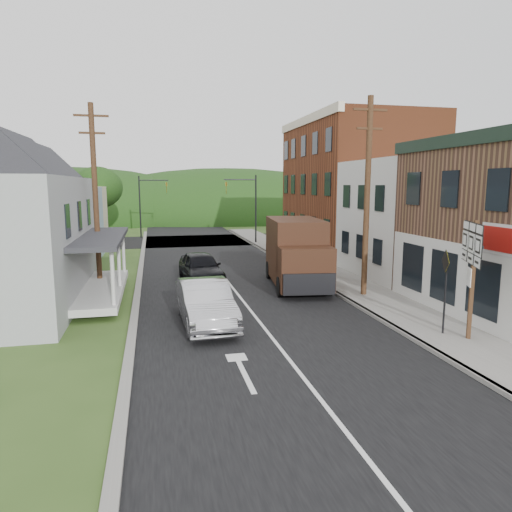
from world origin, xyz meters
TOP-DOWN VIEW (x-y plane):
  - ground at (0.00, 0.00)m, footprint 120.00×120.00m
  - road at (0.00, 10.00)m, footprint 9.00×90.00m
  - cross_road at (0.00, 27.00)m, footprint 60.00×9.00m
  - sidewalk_right at (5.90, 8.00)m, footprint 2.80×55.00m
  - curb_right at (4.55, 8.00)m, footprint 0.20×55.00m
  - curb_left at (-4.65, 8.00)m, footprint 0.30×55.00m
  - storefront_white at (11.30, 7.50)m, footprint 8.00×7.00m
  - storefront_red at (11.30, 17.00)m, footprint 8.00×12.00m
  - house_blue at (-11.00, 17.00)m, footprint 7.14×8.16m
  - house_cream at (-11.50, 26.00)m, footprint 7.14×8.16m
  - utility_pole_right at (5.60, 3.50)m, footprint 1.60×0.26m
  - utility_pole_left at (-6.50, 8.00)m, footprint 1.60×0.26m
  - traffic_signal_right at (4.30, 23.50)m, footprint 2.87×0.20m
  - traffic_signal_left at (-4.30, 30.50)m, footprint 2.87×0.20m
  - tree_left_d at (-9.00, 32.00)m, footprint 4.80×4.80m
  - forested_ridge at (0.00, 55.00)m, footprint 90.00×30.00m
  - silver_sedan at (-2.03, 0.90)m, footprint 1.96×5.05m
  - dark_sedan at (-1.40, 8.45)m, footprint 2.36×4.88m
  - delivery_van at (3.25, 6.35)m, footprint 3.23×6.40m
  - route_sign_cluster at (6.16, -2.93)m, footprint 0.97×2.07m
  - warning_sign at (5.69, -2.30)m, footprint 0.28×0.76m

SIDE VIEW (x-z plane):
  - ground at x=0.00m, z-range 0.00..0.00m
  - road at x=0.00m, z-range -0.01..0.01m
  - cross_road at x=0.00m, z-range -0.01..0.01m
  - forested_ridge at x=0.00m, z-range -8.00..8.00m
  - curb_left at x=-4.65m, z-range 0.00..0.12m
  - sidewalk_right at x=5.90m, z-range 0.00..0.15m
  - curb_right at x=4.55m, z-range 0.00..0.15m
  - dark_sedan at x=-1.40m, z-range 0.00..1.61m
  - silver_sedan at x=-2.03m, z-range 0.00..1.64m
  - delivery_van at x=3.25m, z-range 0.02..3.45m
  - warning_sign at x=5.69m, z-range 0.55..3.45m
  - route_sign_cluster at x=6.16m, z-range 0.73..4.63m
  - storefront_white at x=11.30m, z-range 0.00..6.50m
  - house_blue at x=-11.00m, z-range 0.05..7.33m
  - house_cream at x=-11.50m, z-range 0.05..7.33m
  - traffic_signal_right at x=4.30m, z-range 0.76..6.76m
  - traffic_signal_left at x=-4.30m, z-range 0.76..6.76m
  - utility_pole_right at x=5.60m, z-range 0.16..9.16m
  - utility_pole_left at x=-6.50m, z-range 0.16..9.16m
  - tree_left_d at x=-9.00m, z-range 1.41..8.35m
  - storefront_red at x=11.30m, z-range 0.00..10.00m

